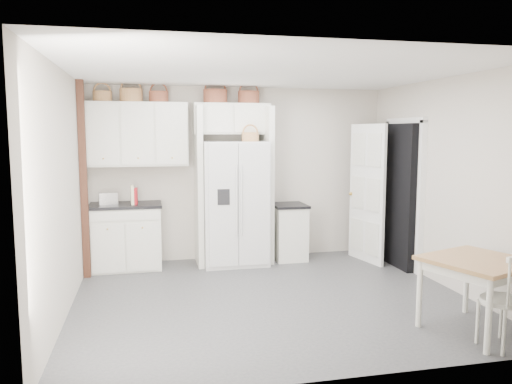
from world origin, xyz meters
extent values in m
plane|color=#373739|center=(0.00, 0.00, 0.00)|extent=(4.50, 4.50, 0.00)
plane|color=white|center=(0.00, 0.00, 2.60)|extent=(4.50, 4.50, 0.00)
plane|color=beige|center=(0.00, 2.00, 1.30)|extent=(4.50, 0.00, 4.50)
plane|color=beige|center=(-2.25, 0.00, 1.30)|extent=(0.00, 4.00, 4.00)
plane|color=beige|center=(2.25, 0.00, 1.30)|extent=(0.00, 4.00, 4.00)
cube|color=silver|center=(-0.15, 1.65, 0.90)|extent=(0.93, 0.75, 1.80)
cube|color=silver|center=(-1.69, 1.70, 0.44)|extent=(0.96, 0.61, 0.89)
cube|color=silver|center=(0.71, 1.70, 0.40)|extent=(0.46, 0.55, 0.81)
cube|color=olive|center=(1.70, -1.38, 0.36)|extent=(1.10, 1.10, 0.72)
cube|color=silver|center=(1.71, -1.75, 0.43)|extent=(0.48, 0.45, 0.86)
cube|color=black|center=(-1.69, 1.70, 0.91)|extent=(1.00, 0.65, 0.04)
cube|color=black|center=(0.71, 1.70, 0.83)|extent=(0.50, 0.59, 0.04)
cube|color=silver|center=(-1.92, 1.64, 1.01)|extent=(0.27, 0.18, 0.17)
cube|color=#A8111A|center=(-1.55, 1.62, 1.04)|extent=(0.05, 0.15, 0.23)
cube|color=beige|center=(-1.60, 1.62, 1.06)|extent=(0.05, 0.18, 0.27)
cylinder|color=brown|center=(-1.96, 1.83, 2.42)|extent=(0.26, 0.26, 0.15)
cylinder|color=brown|center=(-1.58, 1.83, 2.44)|extent=(0.31, 0.31, 0.19)
cylinder|color=brown|center=(-1.20, 1.83, 2.43)|extent=(0.27, 0.27, 0.16)
cylinder|color=brown|center=(-0.39, 1.83, 2.45)|extent=(0.35, 0.35, 0.20)
cylinder|color=brown|center=(0.11, 1.83, 2.44)|extent=(0.32, 0.32, 0.18)
cylinder|color=brown|center=(0.07, 1.55, 1.86)|extent=(0.24, 0.24, 0.13)
cube|color=silver|center=(-1.50, 1.83, 1.90)|extent=(1.40, 0.34, 0.90)
cube|color=silver|center=(-0.15, 1.83, 2.12)|extent=(1.12, 0.34, 0.45)
cube|color=silver|center=(-0.66, 1.70, 1.15)|extent=(0.08, 0.60, 2.30)
cube|color=silver|center=(0.36, 1.70, 1.15)|extent=(0.08, 0.60, 2.30)
cube|color=#3E2013|center=(-2.20, 1.35, 1.30)|extent=(0.09, 0.09, 2.60)
cube|color=black|center=(2.16, 1.00, 1.02)|extent=(0.18, 0.85, 2.05)
cube|color=white|center=(1.80, 1.33, 1.02)|extent=(0.21, 0.79, 2.05)
camera|label=1|loc=(-1.39, -5.48, 1.93)|focal=35.00mm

